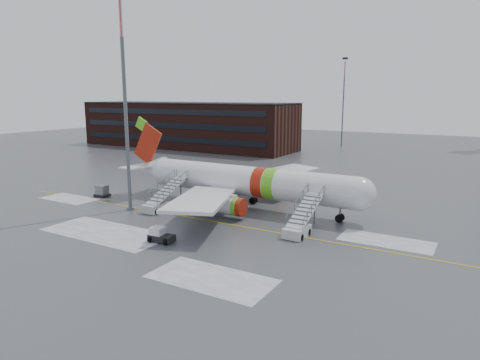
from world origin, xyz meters
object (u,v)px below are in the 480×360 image
Objects in this scene: airliner at (241,181)px; light_mast_near at (125,100)px; airstair_fwd at (300,225)px; airstair_aft at (160,202)px; pushback_tug at (160,235)px; uld_container at (102,191)px.

light_mast_near is (-11.40, -8.19, 10.16)m from airliner.
airliner is 4.55× the size of airstair_fwd.
airstair_fwd is at bearing 0.00° from airstair_aft.
airstair_fwd is at bearing 39.12° from pushback_tug.
airstair_fwd is 3.70× the size of uld_container.
airliner is at bearing 88.99° from pushback_tug.
uld_container is (-12.08, 1.64, -0.31)m from airstair_aft.
light_mast_near is at bearing 146.69° from pushback_tug.
light_mast_near is at bearing -144.32° from airliner.
light_mast_near reaches higher than airstair_fwd.
airliner is 15.75m from pushback_tug.
airliner reaches higher than airstair_aft.
airstair_fwd is at bearing -3.04° from uld_container.
airstair_fwd reaches higher than uld_container.
pushback_tug is 22.46m from uld_container.
airstair_fwd is 18.74m from airstair_aft.
pushback_tug is at bearing -49.24° from airstair_aft.
uld_container is at bearing 159.27° from light_mast_near.
airliner is 1.33× the size of light_mast_near.
airstair_aft is 13.07m from light_mast_near.
pushback_tug is (7.72, -8.96, -0.43)m from airstair_aft.
uld_container is 0.08× the size of light_mast_near.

